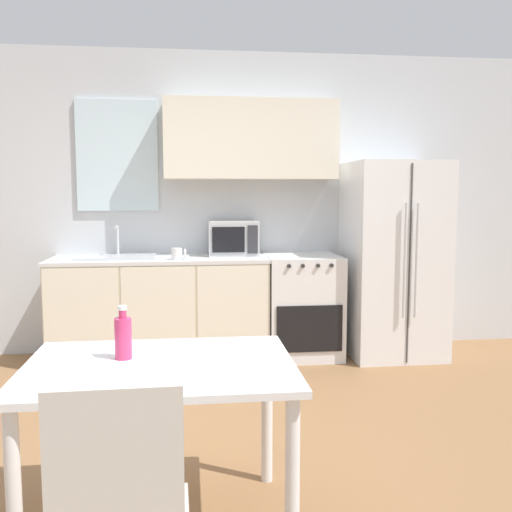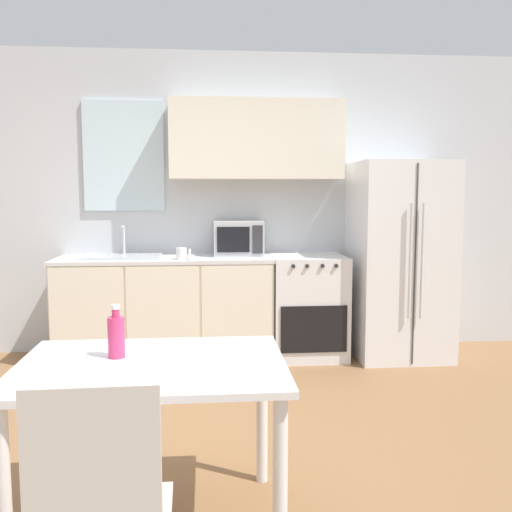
% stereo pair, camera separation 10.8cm
% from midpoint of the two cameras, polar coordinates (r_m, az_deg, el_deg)
% --- Properties ---
extents(ground_plane, '(12.00, 12.00, 0.00)m').
position_cam_midpoint_polar(ground_plane, '(3.26, -6.46, -19.91)').
color(ground_plane, olive).
extents(wall_back, '(12.00, 0.38, 2.70)m').
position_cam_midpoint_polar(wall_back, '(5.22, -6.11, 6.22)').
color(wall_back, silver).
rests_on(wall_back, ground_plane).
extents(kitchen_counter, '(1.85, 0.63, 0.89)m').
position_cam_midpoint_polar(kitchen_counter, '(5.02, -10.14, -5.17)').
color(kitchen_counter, '#333333').
rests_on(kitchen_counter, ground_plane).
extents(oven_range, '(0.64, 0.66, 0.90)m').
position_cam_midpoint_polar(oven_range, '(5.08, 4.02, -4.98)').
color(oven_range, white).
rests_on(oven_range, ground_plane).
extents(refrigerator, '(0.80, 0.79, 1.71)m').
position_cam_midpoint_polar(refrigerator, '(5.18, 12.97, -0.34)').
color(refrigerator, white).
rests_on(refrigerator, ground_plane).
extents(kitchen_sink, '(0.66, 0.38, 0.27)m').
position_cam_midpoint_polar(kitchen_sink, '(4.99, -14.44, -0.01)').
color(kitchen_sink, '#B7BABC').
rests_on(kitchen_sink, kitchen_counter).
extents(microwave, '(0.44, 0.33, 0.30)m').
position_cam_midpoint_polar(microwave, '(5.05, -2.92, 1.80)').
color(microwave, '#B7BABC').
rests_on(microwave, kitchen_counter).
extents(coffee_mug, '(0.12, 0.09, 0.10)m').
position_cam_midpoint_polar(coffee_mug, '(4.76, -8.48, 0.21)').
color(coffee_mug, white).
rests_on(coffee_mug, kitchen_counter).
extents(dining_table, '(1.13, 0.82, 0.73)m').
position_cam_midpoint_polar(dining_table, '(2.50, -10.81, -12.77)').
color(dining_table, white).
rests_on(dining_table, ground_plane).
extents(dining_chair_near, '(0.41, 0.41, 0.93)m').
position_cam_midpoint_polar(dining_chair_near, '(1.83, -15.31, -23.41)').
color(dining_chair_near, beige).
rests_on(dining_chair_near, ground_plane).
extents(drink_bottle, '(0.07, 0.07, 0.23)m').
position_cam_midpoint_polar(drink_bottle, '(2.55, -14.34, -7.83)').
color(drink_bottle, '#DB386B').
rests_on(drink_bottle, dining_table).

